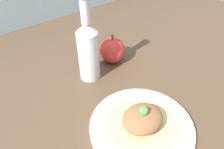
# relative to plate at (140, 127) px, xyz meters

# --- Properties ---
(ground_plane) EXTENTS (1.80, 1.10, 0.04)m
(ground_plane) POSITION_rel_plate_xyz_m (0.00, 0.16, -0.03)
(ground_plane) COLOR brown
(plate) EXTENTS (0.26, 0.26, 0.02)m
(plate) POSITION_rel_plate_xyz_m (0.00, 0.00, 0.00)
(plate) COLOR silver
(plate) RESTS_ON ground_plane
(plated_food) EXTENTS (0.17, 0.17, 0.06)m
(plated_food) POSITION_rel_plate_xyz_m (-0.00, 0.00, 0.03)
(plated_food) COLOR #D6BC7F
(plated_food) RESTS_ON plate
(cider_bottle) EXTENTS (0.06, 0.06, 0.27)m
(cider_bottle) POSITION_rel_plate_xyz_m (0.01, 0.25, 0.09)
(cider_bottle) COLOR silver
(cider_bottle) RESTS_ON ground_plane
(apple) EXTENTS (0.09, 0.09, 0.10)m
(apple) POSITION_rel_plate_xyz_m (0.12, 0.27, 0.03)
(apple) COLOR red
(apple) RESTS_ON ground_plane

